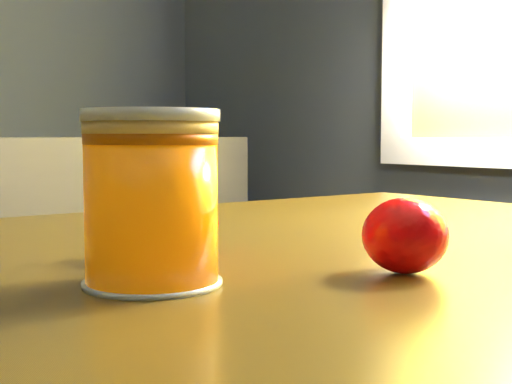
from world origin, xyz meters
TOP-DOWN VIEW (x-y plane):
  - juice_glass at (0.70, 0.05)m, footprint 0.09×0.09m
  - orange_front at (0.86, -0.02)m, footprint 0.07×0.07m
  - orange_back at (0.77, 0.13)m, footprint 0.07×0.07m

SIDE VIEW (x-z plane):
  - orange_front at x=0.86m, z-range 0.81..0.86m
  - orange_back at x=0.77m, z-range 0.81..0.86m
  - juice_glass at x=0.70m, z-range 0.81..0.92m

